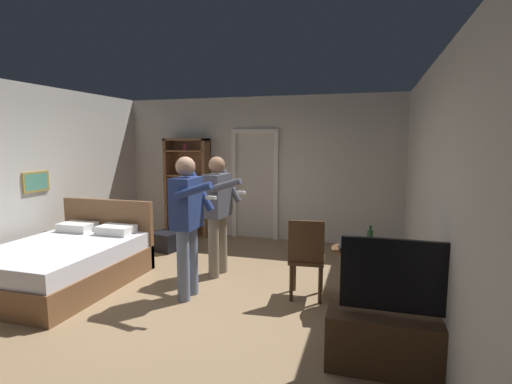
{
  "coord_description": "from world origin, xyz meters",
  "views": [
    {
      "loc": [
        2.1,
        -4.06,
        1.91
      ],
      "look_at": [
        0.75,
        0.5,
        1.28
      ],
      "focal_mm": 27.18,
      "sensor_mm": 36.0,
      "label": 1
    }
  ],
  "objects": [
    {
      "name": "ground_plane",
      "position": [
        0.0,
        0.0,
        0.0
      ],
      "size": [
        6.9,
        6.9,
        0.0
      ],
      "primitive_type": "plane",
      "color": "#997A56"
    },
    {
      "name": "wall_back",
      "position": [
        0.0,
        3.19,
        1.37
      ],
      "size": [
        5.66,
        0.12,
        2.74
      ],
      "primitive_type": "cube",
      "color": "beige",
      "rests_on": "ground_plane"
    },
    {
      "name": "wall_left",
      "position": [
        -2.77,
        0.0,
        1.37
      ],
      "size": [
        0.15,
        6.51,
        2.74
      ],
      "color": "beige",
      "rests_on": "ground_plane"
    },
    {
      "name": "wall_right",
      "position": [
        2.77,
        0.0,
        1.37
      ],
      "size": [
        0.12,
        6.51,
        2.74
      ],
      "primitive_type": "cube",
      "color": "beige",
      "rests_on": "ground_plane"
    },
    {
      "name": "doorway_frame",
      "position": [
        -0.04,
        3.11,
        1.22
      ],
      "size": [
        0.93,
        0.08,
        2.13
      ],
      "color": "white",
      "rests_on": "ground_plane"
    },
    {
      "name": "bed",
      "position": [
        -1.74,
        -0.01,
        0.3
      ],
      "size": [
        1.54,
        2.02,
        1.02
      ],
      "color": "brown",
      "rests_on": "ground_plane"
    },
    {
      "name": "bookshelf",
      "position": [
        -1.4,
        2.97,
        1.05
      ],
      "size": [
        0.89,
        0.32,
        1.95
      ],
      "color": "brown",
      "rests_on": "ground_plane"
    },
    {
      "name": "tv_flatscreen",
      "position": [
        2.41,
        -0.85,
        0.32
      ],
      "size": [
        1.24,
        0.4,
        1.13
      ],
      "color": "#4C331E",
      "rests_on": "ground_plane"
    },
    {
      "name": "side_table",
      "position": [
        1.99,
        0.32,
        0.47
      ],
      "size": [
        0.57,
        0.57,
        0.7
      ],
      "color": "brown",
      "rests_on": "ground_plane"
    },
    {
      "name": "laptop",
      "position": [
        1.96,
        0.28,
        0.75
      ],
      "size": [
        0.36,
        0.37,
        0.15
      ],
      "color": "black",
      "rests_on": "side_table"
    },
    {
      "name": "bottle_on_table",
      "position": [
        2.13,
        0.24,
        0.83
      ],
      "size": [
        0.06,
        0.06,
        0.3
      ],
      "color": "#21552D",
      "rests_on": "side_table"
    },
    {
      "name": "wooden_chair",
      "position": [
        1.41,
        0.42,
        0.54
      ],
      "size": [
        0.45,
        0.45,
        0.99
      ],
      "color": "#4C331E",
      "rests_on": "ground_plane"
    },
    {
      "name": "person_blue_shirt",
      "position": [
        0.02,
        0.08,
        0.99
      ],
      "size": [
        0.63,
        0.55,
        1.72
      ],
      "color": "slate",
      "rests_on": "ground_plane"
    },
    {
      "name": "person_striped_shirt",
      "position": [
        0.07,
        0.93,
        0.98
      ],
      "size": [
        0.68,
        0.65,
        1.69
      ],
      "color": "gray",
      "rests_on": "ground_plane"
    },
    {
      "name": "suitcase_dark",
      "position": [
        -1.28,
        1.81,
        0.16
      ],
      "size": [
        0.52,
        0.48,
        0.32
      ],
      "primitive_type": "cube",
      "rotation": [
        0.0,
        0.0,
        -0.23
      ],
      "color": "black",
      "rests_on": "ground_plane"
    }
  ]
}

